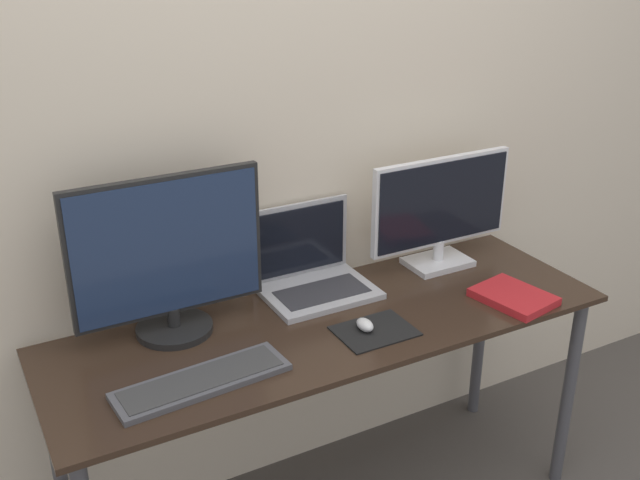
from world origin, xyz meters
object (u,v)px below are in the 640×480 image
at_px(mouse, 365,325).
at_px(book, 513,297).
at_px(monitor_left, 168,258).
at_px(keyboard, 202,381).
at_px(monitor_right, 441,210).
at_px(laptop, 311,270).

distance_m(mouse, book, 0.50).
height_order(monitor_left, keyboard, monitor_left).
bearing_deg(monitor_right, keyboard, -163.20).
height_order(monitor_right, keyboard, monitor_right).
relative_size(monitor_left, mouse, 8.32).
distance_m(monitor_right, laptop, 0.48).
bearing_deg(monitor_left, laptop, 6.11).
bearing_deg(book, keyboard, 178.01).
bearing_deg(monitor_right, monitor_left, -180.00).
bearing_deg(monitor_left, keyboard, -94.61).
xyz_separation_m(monitor_left, mouse, (0.48, -0.26, -0.21)).
distance_m(monitor_right, mouse, 0.55).
distance_m(monitor_left, keyboard, 0.36).
xyz_separation_m(monitor_right, laptop, (-0.46, 0.05, -0.14)).
bearing_deg(laptop, mouse, -88.57).
height_order(monitor_right, book, monitor_right).
bearing_deg(laptop, keyboard, -145.58).
distance_m(keyboard, book, 1.00).
distance_m(monitor_left, monitor_right, 0.93).
bearing_deg(laptop, book, -36.19).
bearing_deg(mouse, monitor_left, 151.21).
height_order(mouse, book, mouse).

